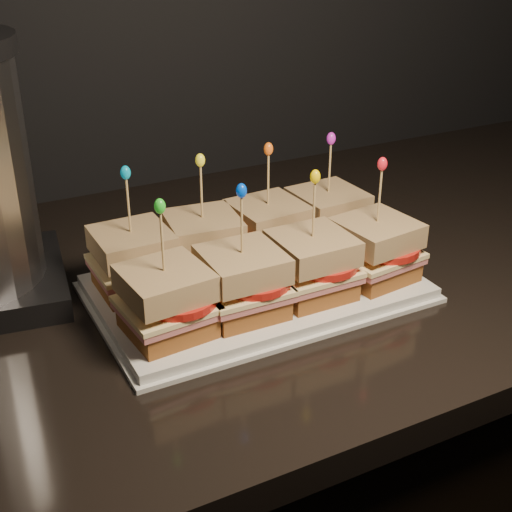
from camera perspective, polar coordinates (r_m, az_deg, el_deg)
name	(u,v)px	position (r m, az deg, el deg)	size (l,w,h in m)	color
cabinet	(269,500)	(1.27, 1.04, -18.95)	(2.41, 0.70, 0.84)	black
granite_slab	(271,272)	(1.01, 1.24, -1.29)	(2.45, 0.74, 0.04)	black
platter	(256,288)	(0.91, 0.00, -2.59)	(0.39, 0.24, 0.02)	silver
platter_rim	(256,292)	(0.91, 0.00, -2.92)	(0.41, 0.26, 0.01)	silver
sandwich_0_bread_bot	(135,279)	(0.90, -9.67, -1.85)	(0.09, 0.09, 0.02)	brown
sandwich_0_ham	(134,268)	(0.89, -9.74, -0.94)	(0.10, 0.09, 0.01)	#C85C5E
sandwich_0_cheese	(133,263)	(0.89, -9.78, -0.54)	(0.10, 0.09, 0.01)	#FEE39A
sandwich_0_tomato	(144,257)	(0.88, -8.95, -0.10)	(0.09, 0.09, 0.01)	red
sandwich_0_bread_top	(132,243)	(0.87, -9.92, 1.04)	(0.09, 0.09, 0.03)	#6A390D
sandwich_0_pick	(129,209)	(0.86, -10.15, 3.76)	(0.00, 0.00, 0.09)	tan
sandwich_0_frill	(126,173)	(0.84, -10.40, 6.58)	(0.01, 0.01, 0.02)	#068EB4
sandwich_1_bread_bot	(204,263)	(0.92, -4.18, -0.59)	(0.09, 0.09, 0.02)	brown
sandwich_1_ham	(204,252)	(0.92, -4.21, 0.30)	(0.10, 0.09, 0.01)	#C85C5E
sandwich_1_cheese	(203,247)	(0.91, -4.23, 0.70)	(0.10, 0.09, 0.01)	#FEE39A
sandwich_1_tomato	(214,242)	(0.91, -3.40, 1.13)	(0.09, 0.09, 0.01)	red
sandwich_1_bread_top	(203,228)	(0.90, -4.28, 2.24)	(0.09, 0.09, 0.03)	#6A390D
sandwich_1_pick	(202,195)	(0.88, -4.38, 4.90)	(0.00, 0.00, 0.09)	tan
sandwich_1_frill	(200,160)	(0.87, -4.49, 7.65)	(0.01, 0.01, 0.02)	yellow
sandwich_2_bread_bot	(268,249)	(0.96, 0.94, 0.59)	(0.09, 0.09, 0.02)	brown
sandwich_2_ham	(268,238)	(0.95, 0.95, 1.46)	(0.10, 0.09, 0.01)	#C85C5E
sandwich_2_cheese	(268,233)	(0.95, 0.95, 1.84)	(0.10, 0.09, 0.01)	#FEE39A
sandwich_2_tomato	(278,228)	(0.95, 1.77, 2.26)	(0.09, 0.09, 0.01)	red
sandwich_2_bread_top	(268,214)	(0.94, 0.96, 3.34)	(0.09, 0.09, 0.03)	#6A390D
sandwich_2_pick	(268,182)	(0.92, 0.98, 5.91)	(0.00, 0.00, 0.09)	tan
sandwich_2_frill	(268,149)	(0.91, 1.01, 8.57)	(0.01, 0.01, 0.02)	orange
sandwich_3_bread_bot	(326,235)	(1.00, 5.65, 1.68)	(0.09, 0.09, 0.02)	brown
sandwich_3_ham	(327,225)	(1.00, 5.69, 2.52)	(0.10, 0.09, 0.01)	#C85C5E
sandwich_3_cheese	(327,220)	(0.99, 5.71, 2.88)	(0.10, 0.09, 0.01)	#FEE39A
sandwich_3_tomato	(337,215)	(0.99, 6.50, 3.28)	(0.09, 0.09, 0.01)	red
sandwich_3_bread_top	(328,202)	(0.98, 5.78, 4.32)	(0.09, 0.09, 0.03)	#6A390D
sandwich_3_pick	(330,171)	(0.97, 5.91, 6.79)	(0.00, 0.00, 0.09)	tan
sandwich_3_frill	(331,138)	(0.95, 6.03, 9.33)	(0.01, 0.01, 0.02)	#C120BB
sandwich_4_bread_bot	(168,322)	(0.80, -7.09, -5.27)	(0.09, 0.09, 0.02)	brown
sandwich_4_ham	(167,310)	(0.80, -7.16, -4.29)	(0.10, 0.09, 0.01)	#C85C5E
sandwich_4_cheese	(166,304)	(0.79, -7.19, -3.86)	(0.10, 0.09, 0.01)	#FEE39A
sandwich_4_tomato	(178,298)	(0.79, -6.24, -3.39)	(0.09, 0.09, 0.01)	red
sandwich_4_bread_top	(165,283)	(0.78, -7.30, -2.14)	(0.09, 0.09, 0.03)	#6A390D
sandwich_4_pick	(162,245)	(0.76, -7.49, 0.84)	(0.00, 0.00, 0.09)	tan
sandwich_4_frill	(160,206)	(0.74, -7.70, 3.97)	(0.01, 0.01, 0.02)	green
sandwich_5_bread_bot	(243,302)	(0.84, -1.08, -3.74)	(0.09, 0.09, 0.02)	brown
sandwich_5_ham	(242,291)	(0.83, -1.09, -2.78)	(0.10, 0.09, 0.01)	#C85C5E
sandwich_5_cheese	(242,285)	(0.82, -1.10, -2.36)	(0.10, 0.09, 0.01)	#FEE39A
sandwich_5_tomato	(254,279)	(0.82, -0.16, -1.89)	(0.09, 0.09, 0.01)	red
sandwich_5_bread_top	(242,264)	(0.81, -1.11, -0.68)	(0.09, 0.09, 0.03)	#6A390D
sandwich_5_pick	(242,228)	(0.79, -1.14, 2.22)	(0.00, 0.00, 0.09)	tan
sandwich_5_frill	(241,191)	(0.77, -1.17, 5.25)	(0.01, 0.01, 0.02)	#023DCF
sandwich_6_bread_bot	(311,285)	(0.87, 4.42, -2.29)	(0.09, 0.09, 0.02)	brown
sandwich_6_ham	(311,273)	(0.87, 4.46, -1.36)	(0.10, 0.09, 0.01)	#C85C5E
sandwich_6_cheese	(312,268)	(0.86, 4.47, -0.95)	(0.10, 0.09, 0.01)	#FEE39A
sandwich_6_tomato	(323,262)	(0.86, 5.38, -0.51)	(0.09, 0.09, 0.01)	red
sandwich_6_bread_top	(312,248)	(0.85, 4.54, 0.66)	(0.09, 0.09, 0.03)	#6A390D
sandwich_6_pick	(314,213)	(0.83, 4.65, 3.44)	(0.00, 0.00, 0.09)	tan
sandwich_6_frill	(315,177)	(0.82, 4.76, 6.35)	(0.01, 0.01, 0.02)	#F3C703
sandwich_7_bread_bot	(374,268)	(0.92, 9.39, -0.96)	(0.09, 0.09, 0.02)	brown
sandwich_7_ham	(375,257)	(0.92, 9.46, -0.07)	(0.10, 0.09, 0.01)	#C85C5E
sandwich_7_cheese	(375,252)	(0.91, 9.50, 0.32)	(0.10, 0.09, 0.01)	#FEE39A
sandwich_7_tomato	(386,247)	(0.91, 10.36, 0.75)	(0.09, 0.09, 0.01)	red
sandwich_7_bread_top	(377,233)	(0.90, 9.62, 1.86)	(0.09, 0.09, 0.03)	#6A390D
sandwich_7_pick	(379,199)	(0.88, 9.85, 4.52)	(0.00, 0.00, 0.09)	tan
sandwich_7_frill	(382,164)	(0.87, 10.08, 7.27)	(0.01, 0.01, 0.02)	red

